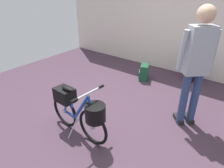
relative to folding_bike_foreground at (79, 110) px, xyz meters
name	(u,v)px	position (x,y,z in m)	size (l,w,h in m)	color
ground_plane	(109,119)	(0.10, 0.52, -0.41)	(6.41, 6.41, 0.00)	#473342
back_wall	(182,2)	(0.10, 3.04, 1.15)	(6.41, 0.10, 3.12)	silver
folding_bike_foreground	(79,110)	(0.00, 0.00, 0.00)	(1.08, 0.53, 0.77)	black
visitor_near_wall	(196,62)	(1.07, 1.16, 0.58)	(0.41, 0.39, 1.72)	navy
rolling_suitcase	(193,67)	(0.63, 2.79, -0.13)	(0.18, 0.36, 0.83)	black
backpack_on_floor	(144,72)	(-0.19, 2.13, -0.24)	(0.28, 0.34, 0.35)	#19472D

